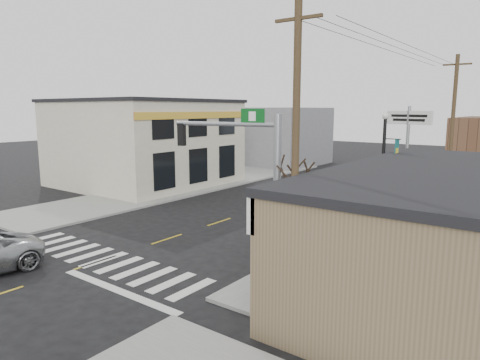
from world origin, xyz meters
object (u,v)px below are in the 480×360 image
Objects in this scene: bare_tree at (295,168)px; utility_pole_near at (296,147)px; dance_center_sign at (408,132)px; utility_pole_far at (452,129)px; guide_sign at (321,201)px; fire_hydrant at (323,266)px; lamp_post at (384,166)px; traffic_signal_pole at (260,177)px.

utility_pole_near is (0.36, -0.62, 0.81)m from bare_tree.
utility_pole_near reaches higher than dance_center_sign.
dance_center_sign is 0.66× the size of utility_pole_far.
utility_pole_far is (1.37, 17.81, -0.03)m from utility_pole_near.
fire_hydrant is (1.88, -3.59, -1.62)m from guide_sign.
guide_sign is 5.26m from bare_tree.
lamp_post is 7.34m from bare_tree.
bare_tree is at bearing -70.02° from dance_center_sign.
bare_tree is (1.38, 0.11, 0.44)m from traffic_signal_pole.
traffic_signal_pole is 1.46m from bare_tree.
guide_sign is at bearing 104.34° from bare_tree.
dance_center_sign is 1.21× the size of bare_tree.
bare_tree is (-0.69, -1.07, 3.75)m from fire_hydrant.
utility_pole_near reaches higher than guide_sign.
lamp_post is at bearing 57.56° from guide_sign.
bare_tree is (-0.74, -7.27, 0.65)m from lamp_post.
utility_pole_far reaches higher than traffic_signal_pole.
utility_pole_near is (1.74, -0.52, 1.24)m from traffic_signal_pole.
utility_pole_near is (-0.38, -7.89, 1.45)m from lamp_post.
fire_hydrant is 0.11× the size of lamp_post.
lamp_post is at bearing -98.97° from utility_pole_far.
utility_pole_near is 17.87m from utility_pole_far.
utility_pole_near is (1.55, -5.28, 2.94)m from guide_sign.
fire_hydrant is 16.78m from utility_pole_far.
fire_hydrant is at bearing -58.29° from guide_sign.
fire_hydrant is 0.12× the size of bare_tree.
dance_center_sign reaches higher than guide_sign.
dance_center_sign is 13.50m from utility_pole_near.
fire_hydrant is at bearing 57.26° from bare_tree.
dance_center_sign is 12.90m from bare_tree.
dance_center_sign is at bearing 75.11° from traffic_signal_pole.
fire_hydrant is 0.10× the size of dance_center_sign.
lamp_post is at bearing -63.65° from dance_center_sign.
traffic_signal_pole is 17.62m from utility_pole_far.
bare_tree is at bearing -3.48° from traffic_signal_pole.
utility_pole_near reaches higher than lamp_post.
traffic_signal_pole is at bearing 163.10° from utility_pole_near.
lamp_post is 0.62× the size of utility_pole_near.
utility_pole_far is at bearing 80.94° from guide_sign.
utility_pole_far is at bearing 71.89° from traffic_signal_pole.
dance_center_sign is (-0.53, 5.61, 1.34)m from lamp_post.
traffic_signal_pole is at bearing -88.25° from guide_sign.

